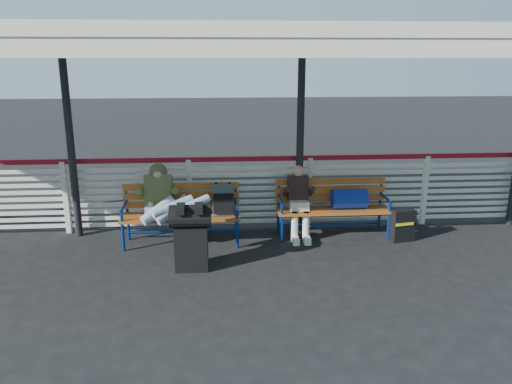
{
  "coord_description": "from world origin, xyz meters",
  "views": [
    {
      "loc": [
        0.49,
        -6.1,
        2.81
      ],
      "look_at": [
        1.03,
        1.0,
        0.88
      ],
      "focal_mm": 35.0,
      "sensor_mm": 36.0,
      "label": 1
    }
  ],
  "objects": [
    {
      "name": "companion_person",
      "position": [
        1.75,
        1.42,
        0.6
      ],
      "size": [
        0.32,
        0.66,
        1.15
      ],
      "color": "beige",
      "rests_on": "ground"
    },
    {
      "name": "bench_left",
      "position": [
        0.1,
        1.29,
        0.6
      ],
      "size": [
        1.8,
        0.56,
        0.93
      ],
      "color": "#A75C20",
      "rests_on": "ground"
    },
    {
      "name": "suitcase_side",
      "position": [
        3.35,
        1.12,
        0.25
      ],
      "size": [
        0.4,
        0.28,
        0.51
      ],
      "rotation": [
        0.0,
        0.0,
        0.19
      ],
      "color": "black",
      "rests_on": "ground"
    },
    {
      "name": "canopy",
      "position": [
        -0.0,
        0.87,
        3.04
      ],
      "size": [
        12.6,
        3.6,
        3.16
      ],
      "color": "silver",
      "rests_on": "ground"
    },
    {
      "name": "bench_right",
      "position": [
        2.41,
        1.43,
        0.59
      ],
      "size": [
        1.8,
        0.56,
        0.92
      ],
      "color": "#A75C20",
      "rests_on": "ground"
    },
    {
      "name": "ground",
      "position": [
        0.0,
        0.0,
        0.0
      ],
      "size": [
        60.0,
        60.0,
        0.0
      ],
      "primitive_type": "plane",
      "color": "black",
      "rests_on": "ground"
    },
    {
      "name": "traveler_man",
      "position": [
        -0.25,
        0.94,
        0.74
      ],
      "size": [
        0.94,
        1.63,
        0.77
      ],
      "color": "#98B6CD",
      "rests_on": "ground"
    },
    {
      "name": "luggage_stack",
      "position": [
        0.1,
        0.26,
        0.5
      ],
      "size": [
        0.56,
        0.31,
        0.92
      ],
      "rotation": [
        0.0,
        0.0,
        -0.01
      ],
      "color": "black",
      "rests_on": "ground"
    },
    {
      "name": "fence",
      "position": [
        0.0,
        1.9,
        0.66
      ],
      "size": [
        12.08,
        0.08,
        1.24
      ],
      "color": "silver",
      "rests_on": "ground"
    }
  ]
}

